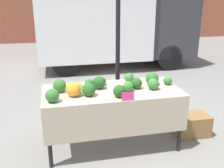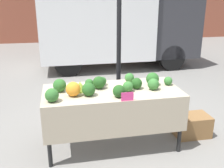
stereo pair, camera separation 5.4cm
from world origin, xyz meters
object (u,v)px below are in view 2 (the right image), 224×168
produce_crate (191,125)px  parked_truck (112,15)px  orange_cauliflower (73,89)px  price_sign (127,97)px

produce_crate → parked_truck: bearing=94.5°
orange_cauliflower → price_sign: (0.59, -0.28, -0.04)m
parked_truck → produce_crate: (0.33, -4.12, -1.28)m
price_sign → produce_crate: 1.33m
orange_cauliflower → produce_crate: 1.82m
parked_truck → orange_cauliflower: bearing=-107.5°
orange_cauliflower → price_sign: bearing=-24.9°
orange_cauliflower → parked_truck: bearing=72.5°
parked_truck → price_sign: (-0.75, -4.53, -0.60)m
parked_truck → price_sign: 4.63m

